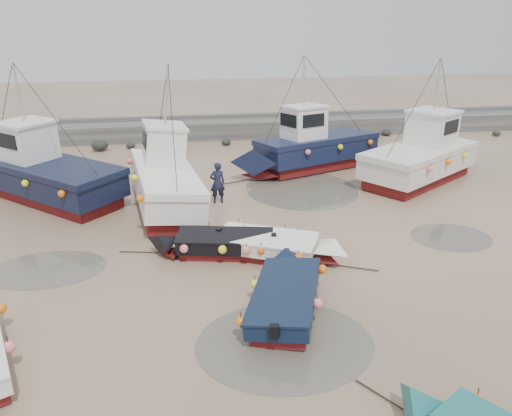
# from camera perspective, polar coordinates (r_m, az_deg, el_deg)

# --- Properties ---
(ground) EXTENTS (120.00, 120.00, 0.00)m
(ground) POSITION_cam_1_polar(r_m,az_deg,el_deg) (16.23, 7.32, -8.93)
(ground) COLOR tan
(ground) RESTS_ON ground
(seawall) EXTENTS (60.00, 4.92, 1.50)m
(seawall) POSITION_cam_1_polar(r_m,az_deg,el_deg) (36.47, -2.30, 9.07)
(seawall) COLOR slate
(seawall) RESTS_ON ground
(puddle_a) EXTENTS (4.75, 4.75, 0.01)m
(puddle_a) POSITION_cam_1_polar(r_m,az_deg,el_deg) (13.63, 3.32, -15.14)
(puddle_a) COLOR #5B554A
(puddle_a) RESTS_ON ground
(puddle_b) EXTENTS (3.15, 3.15, 0.01)m
(puddle_b) POSITION_cam_1_polar(r_m,az_deg,el_deg) (21.01, 21.38, -3.11)
(puddle_b) COLOR #5B554A
(puddle_b) RESTS_ON ground
(puddle_c) EXTENTS (3.97, 3.97, 0.01)m
(puddle_c) POSITION_cam_1_polar(r_m,az_deg,el_deg) (18.58, -22.79, -6.46)
(puddle_c) COLOR #5B554A
(puddle_c) RESTS_ON ground
(puddle_d) EXTENTS (5.62, 5.62, 0.01)m
(puddle_d) POSITION_cam_1_polar(r_m,az_deg,el_deg) (25.25, 5.19, 2.22)
(puddle_d) COLOR #5B554A
(puddle_d) RESTS_ON ground
(dinghy_1) EXTENTS (3.25, 6.07, 1.43)m
(dinghy_1) POSITION_cam_1_polar(r_m,az_deg,el_deg) (14.85, 3.75, -9.37)
(dinghy_1) COLOR maroon
(dinghy_1) RESTS_ON ground
(dinghy_4) EXTENTS (5.62, 2.34, 1.43)m
(dinghy_4) POSITION_cam_1_polar(r_m,az_deg,el_deg) (17.96, -4.72, -3.78)
(dinghy_4) COLOR maroon
(dinghy_4) RESTS_ON ground
(dinghy_5) EXTENTS (5.47, 3.35, 1.43)m
(dinghy_5) POSITION_cam_1_polar(r_m,az_deg,el_deg) (17.67, 2.38, -4.16)
(dinghy_5) COLOR maroon
(dinghy_5) RESTS_ON ground
(cabin_boat_0) EXTENTS (9.18, 8.69, 6.22)m
(cabin_boat_0) POSITION_cam_1_polar(r_m,az_deg,el_deg) (25.60, -23.48, 3.86)
(cabin_boat_0) COLOR maroon
(cabin_boat_0) RESTS_ON ground
(cabin_boat_1) EXTENTS (3.60, 10.42, 6.22)m
(cabin_boat_1) POSITION_cam_1_polar(r_m,az_deg,el_deg) (23.04, -10.92, 3.56)
(cabin_boat_1) COLOR maroon
(cabin_boat_1) RESTS_ON ground
(cabin_boat_2) EXTENTS (9.92, 5.39, 6.22)m
(cabin_boat_2) POSITION_cam_1_polar(r_m,az_deg,el_deg) (28.15, 6.04, 6.96)
(cabin_boat_2) COLOR maroon
(cabin_boat_2) RESTS_ON ground
(cabin_boat_3) EXTENTS (9.25, 7.10, 6.22)m
(cabin_boat_3) POSITION_cam_1_polar(r_m,az_deg,el_deg) (27.73, 18.78, 5.75)
(cabin_boat_3) COLOR maroon
(cabin_boat_3) RESTS_ON ground
(person) EXTENTS (0.75, 0.54, 1.93)m
(person) POSITION_cam_1_polar(r_m,az_deg,el_deg) (23.30, -4.36, 0.62)
(person) COLOR #181A32
(person) RESTS_ON ground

